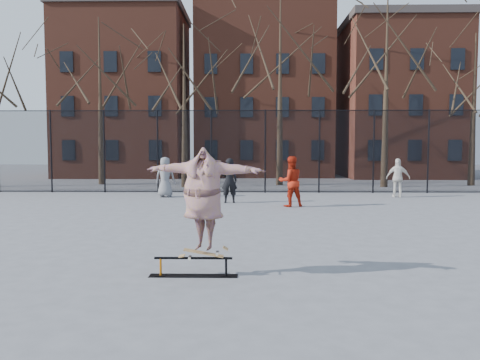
{
  "coord_description": "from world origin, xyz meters",
  "views": [
    {
      "loc": [
        0.42,
        -9.55,
        2.19
      ],
      "look_at": [
        0.21,
        1.5,
        1.42
      ],
      "focal_mm": 35.0,
      "sensor_mm": 36.0,
      "label": 1
    }
  ],
  "objects_px": {
    "bystander_red": "(291,181)",
    "bystander_grey": "(165,177)",
    "skate_rail": "(193,269)",
    "skateboard": "(204,254)",
    "skater": "(203,201)",
    "bystander_black": "(229,181)",
    "bystander_white": "(398,178)"
  },
  "relations": [
    {
      "from": "bystander_grey",
      "to": "bystander_red",
      "type": "relative_size",
      "value": 0.95
    },
    {
      "from": "skater",
      "to": "bystander_black",
      "type": "bearing_deg",
      "value": 103.66
    },
    {
      "from": "skateboard",
      "to": "bystander_black",
      "type": "distance_m",
      "value": 10.61
    },
    {
      "from": "bystander_black",
      "to": "bystander_red",
      "type": "relative_size",
      "value": 0.95
    },
    {
      "from": "skater",
      "to": "skate_rail",
      "type": "bearing_deg",
      "value": -166.41
    },
    {
      "from": "bystander_red",
      "to": "bystander_white",
      "type": "height_order",
      "value": "bystander_red"
    },
    {
      "from": "bystander_red",
      "to": "bystander_white",
      "type": "bearing_deg",
      "value": -159.71
    },
    {
      "from": "bystander_white",
      "to": "skateboard",
      "type": "bearing_deg",
      "value": 70.64
    },
    {
      "from": "skate_rail",
      "to": "bystander_white",
      "type": "bearing_deg",
      "value": 59.64
    },
    {
      "from": "bystander_red",
      "to": "bystander_grey",
      "type": "bearing_deg",
      "value": -45.07
    },
    {
      "from": "skate_rail",
      "to": "skateboard",
      "type": "distance_m",
      "value": 0.3
    },
    {
      "from": "skate_rail",
      "to": "bystander_red",
      "type": "distance_m",
      "value": 9.8
    },
    {
      "from": "skater",
      "to": "bystander_white",
      "type": "bearing_deg",
      "value": 73.82
    },
    {
      "from": "skater",
      "to": "bystander_grey",
      "type": "relative_size",
      "value": 1.2
    },
    {
      "from": "bystander_grey",
      "to": "bystander_white",
      "type": "relative_size",
      "value": 1.04
    },
    {
      "from": "skate_rail",
      "to": "bystander_white",
      "type": "height_order",
      "value": "bystander_white"
    },
    {
      "from": "bystander_black",
      "to": "bystander_white",
      "type": "distance_m",
      "value": 7.67
    },
    {
      "from": "skate_rail",
      "to": "bystander_black",
      "type": "bearing_deg",
      "value": 89.11
    },
    {
      "from": "skate_rail",
      "to": "skater",
      "type": "distance_m",
      "value": 1.17
    },
    {
      "from": "bystander_grey",
      "to": "bystander_black",
      "type": "height_order",
      "value": "bystander_grey"
    },
    {
      "from": "bystander_black",
      "to": "bystander_red",
      "type": "distance_m",
      "value": 2.59
    },
    {
      "from": "skateboard",
      "to": "bystander_red",
      "type": "height_order",
      "value": "bystander_red"
    },
    {
      "from": "skater",
      "to": "bystander_grey",
      "type": "height_order",
      "value": "skater"
    },
    {
      "from": "skate_rail",
      "to": "skateboard",
      "type": "relative_size",
      "value": 2.04
    },
    {
      "from": "skater",
      "to": "bystander_red",
      "type": "xyz_separation_m",
      "value": [
        2.31,
        9.45,
        -0.35
      ]
    },
    {
      "from": "bystander_black",
      "to": "bystander_white",
      "type": "relative_size",
      "value": 1.04
    },
    {
      "from": "skate_rail",
      "to": "bystander_white",
      "type": "relative_size",
      "value": 0.88
    },
    {
      "from": "skate_rail",
      "to": "bystander_white",
      "type": "distance_m",
      "value": 14.87
    },
    {
      "from": "skate_rail",
      "to": "bystander_grey",
      "type": "distance_m",
      "value": 12.97
    },
    {
      "from": "bystander_grey",
      "to": "skateboard",
      "type": "bearing_deg",
      "value": 108.54
    },
    {
      "from": "skate_rail",
      "to": "skater",
      "type": "height_order",
      "value": "skater"
    },
    {
      "from": "skate_rail",
      "to": "skateboard",
      "type": "bearing_deg",
      "value": 0.0
    }
  ]
}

